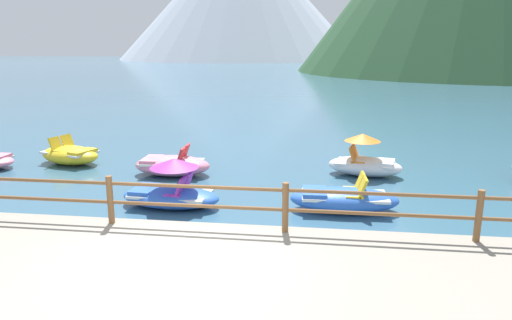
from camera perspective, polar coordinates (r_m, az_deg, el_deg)
ground_plane at (r=46.87m, az=4.81°, el=9.17°), size 200.00×200.00×0.00m
dock_railing at (r=8.97m, az=-7.34°, el=-4.66°), size 23.92×0.12×0.95m
pedal_boat_0 at (r=14.31m, az=13.06°, el=-0.21°), size 2.34×1.53×1.25m
pedal_boat_1 at (r=14.22m, az=-10.14°, el=-0.60°), size 2.26×1.29×0.90m
pedal_boat_2 at (r=11.48m, az=-10.27°, el=-3.72°), size 2.47×1.38×1.19m
pedal_boat_5 at (r=16.47m, az=-21.59°, el=0.63°), size 2.38×1.82×0.90m
pedal_boat_6 at (r=11.22m, az=10.57°, el=-4.64°), size 2.57×1.24×0.87m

